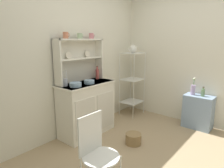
{
  "coord_description": "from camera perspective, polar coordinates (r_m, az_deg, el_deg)",
  "views": [
    {
      "loc": [
        -2.1,
        -0.94,
        1.54
      ],
      "look_at": [
        0.38,
        1.12,
        0.82
      ],
      "focal_mm": 32.05,
      "sensor_mm": 36.0,
      "label": 1
    }
  ],
  "objects": [
    {
      "name": "ground_plane",
      "position": [
        2.77,
        13.88,
        -21.69
      ],
      "size": [
        3.84,
        3.84,
        0.0
      ],
      "primitive_type": "plane",
      "color": "tan",
      "rests_on": "ground"
    },
    {
      "name": "wall_back",
      "position": [
        3.33,
        -11.04,
        7.32
      ],
      "size": [
        3.84,
        0.05,
        2.5
      ],
      "primitive_type": "cube",
      "color": "silver",
      "rests_on": "ground"
    },
    {
      "name": "wall_right",
      "position": [
        3.85,
        25.7,
        7.0
      ],
      "size": [
        0.05,
        3.84,
        2.5
      ],
      "primitive_type": "cube",
      "color": "silver",
      "rests_on": "ground"
    },
    {
      "name": "hutch_cabinet",
      "position": [
        3.33,
        -7.21,
        -6.78
      ],
      "size": [
        0.95,
        0.45,
        0.87
      ],
      "color": "white",
      "rests_on": "ground"
    },
    {
      "name": "hutch_shelf_unit",
      "position": [
        3.27,
        -9.57,
        7.59
      ],
      "size": [
        0.88,
        0.18,
        0.69
      ],
      "color": "silver",
      "rests_on": "hutch_cabinet"
    },
    {
      "name": "bakers_rack",
      "position": [
        4.11,
        5.79,
        1.79
      ],
      "size": [
        0.42,
        0.36,
        1.29
      ],
      "color": "silver",
      "rests_on": "ground"
    },
    {
      "name": "side_shelf_blue",
      "position": [
        3.87,
        23.34,
        -7.29
      ],
      "size": [
        0.28,
        0.48,
        0.59
      ],
      "primitive_type": "cube",
      "color": "#849EBC",
      "rests_on": "ground"
    },
    {
      "name": "wire_chair",
      "position": [
        2.02,
        -4.45,
        -17.91
      ],
      "size": [
        0.36,
        0.36,
        0.85
      ],
      "rotation": [
        0.0,
        0.0,
        -0.44
      ],
      "color": "white",
      "rests_on": "ground"
    },
    {
      "name": "floor_basket",
      "position": [
        3.13,
        6.1,
        -15.28
      ],
      "size": [
        0.24,
        0.24,
        0.16
      ],
      "primitive_type": "cylinder",
      "color": "#93754C",
      "rests_on": "ground"
    },
    {
      "name": "cup_terracotta_0",
      "position": [
        3.07,
        -13.07,
        13.4
      ],
      "size": [
        0.09,
        0.08,
        0.09
      ],
      "color": "#C67556",
      "rests_on": "hutch_shelf_unit"
    },
    {
      "name": "cup_sage_1",
      "position": [
        3.24,
        -9.17,
        13.4
      ],
      "size": [
        0.09,
        0.08,
        0.08
      ],
      "color": "#9EB78E",
      "rests_on": "hutch_shelf_unit"
    },
    {
      "name": "cup_rose_2",
      "position": [
        3.41,
        -5.9,
        13.5
      ],
      "size": [
        0.09,
        0.08,
        0.09
      ],
      "color": "#D17A84",
      "rests_on": "hutch_shelf_unit"
    },
    {
      "name": "bowl_mixing_large",
      "position": [
        2.97,
        -10.35,
        -0.16
      ],
      "size": [
        0.18,
        0.18,
        0.06
      ],
      "primitive_type": "cylinder",
      "color": "#8EB2D1",
      "rests_on": "hutch_cabinet"
    },
    {
      "name": "bowl_floral_medium",
      "position": [
        3.15,
        -6.52,
        0.61
      ],
      "size": [
        0.16,
        0.16,
        0.05
      ],
      "primitive_type": "cylinder",
      "color": "#8EB2D1",
      "rests_on": "hutch_cabinet"
    },
    {
      "name": "jam_bottle",
      "position": [
        3.49,
        -4.22,
        2.95
      ],
      "size": [
        0.06,
        0.06,
        0.23
      ],
      "color": "#B74C47",
      "rests_on": "hutch_cabinet"
    },
    {
      "name": "utensil_jar",
      "position": [
        3.04,
        -13.26,
        0.54
      ],
      "size": [
        0.08,
        0.08,
        0.24
      ],
      "color": "#B2B7C6",
      "rests_on": "hutch_cabinet"
    },
    {
      "name": "porcelain_teapot",
      "position": [
        4.04,
        5.97,
        9.96
      ],
      "size": [
        0.24,
        0.15,
        0.17
      ],
      "color": "white",
      "rests_on": "bakers_rack"
    },
    {
      "name": "flower_vase",
      "position": [
        3.79,
        22.15,
        -1.15
      ],
      "size": [
        0.08,
        0.08,
        0.31
      ],
      "color": "#B79ECC",
      "rests_on": "side_shelf_blue"
    },
    {
      "name": "oil_bottle",
      "position": [
        3.76,
        24.51,
        -2.21
      ],
      "size": [
        0.06,
        0.06,
        0.17
      ],
      "color": "#6B8C60",
      "rests_on": "side_shelf_blue"
    }
  ]
}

